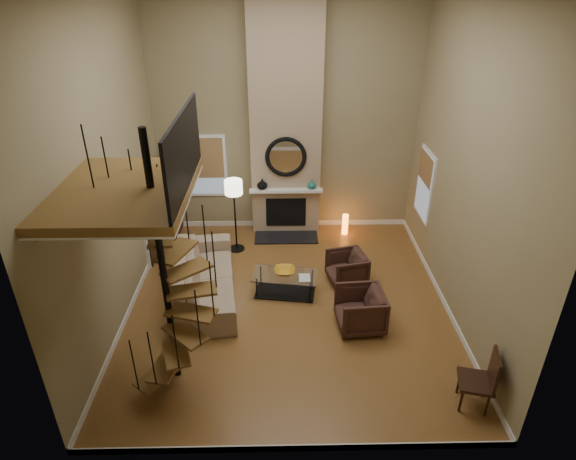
{
  "coord_description": "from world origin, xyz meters",
  "views": [
    {
      "loc": [
        -0.16,
        -7.5,
        5.69
      ],
      "look_at": [
        0.0,
        0.4,
        1.4
      ],
      "focal_mm": 30.09,
      "sensor_mm": 36.0,
      "label": 1
    }
  ],
  "objects_px": {
    "floor_lamp": "(234,193)",
    "side_chair": "(483,378)",
    "hutch": "(169,199)",
    "accent_lamp": "(345,224)",
    "armchair_near": "(350,268)",
    "armchair_far": "(364,310)",
    "coffee_table": "(285,282)",
    "sofa": "(204,276)"
  },
  "relations": [
    {
      "from": "floor_lamp",
      "to": "side_chair",
      "type": "xyz_separation_m",
      "value": [
        3.89,
        -4.59,
        -0.89
      ]
    },
    {
      "from": "armchair_near",
      "to": "coffee_table",
      "type": "height_order",
      "value": "armchair_near"
    },
    {
      "from": "sofa",
      "to": "armchair_far",
      "type": "xyz_separation_m",
      "value": [
        2.98,
        -1.06,
        -0.04
      ]
    },
    {
      "from": "floor_lamp",
      "to": "accent_lamp",
      "type": "relative_size",
      "value": 3.31
    },
    {
      "from": "coffee_table",
      "to": "side_chair",
      "type": "bearing_deg",
      "value": -45.34
    },
    {
      "from": "hutch",
      "to": "armchair_near",
      "type": "bearing_deg",
      "value": -28.01
    },
    {
      "from": "armchair_near",
      "to": "side_chair",
      "type": "bearing_deg",
      "value": 11.48
    },
    {
      "from": "sofa",
      "to": "coffee_table",
      "type": "relative_size",
      "value": 2.09
    },
    {
      "from": "coffee_table",
      "to": "floor_lamp",
      "type": "relative_size",
      "value": 0.79
    },
    {
      "from": "hutch",
      "to": "coffee_table",
      "type": "distance_m",
      "value": 3.73
    },
    {
      "from": "hutch",
      "to": "armchair_near",
      "type": "relative_size",
      "value": 2.47
    },
    {
      "from": "hutch",
      "to": "armchair_near",
      "type": "xyz_separation_m",
      "value": [
        4.01,
        -2.14,
        -0.6
      ]
    },
    {
      "from": "hutch",
      "to": "floor_lamp",
      "type": "height_order",
      "value": "hutch"
    },
    {
      "from": "floor_lamp",
      "to": "accent_lamp",
      "type": "bearing_deg",
      "value": 15.01
    },
    {
      "from": "coffee_table",
      "to": "accent_lamp",
      "type": "xyz_separation_m",
      "value": [
        1.49,
        2.44,
        -0.03
      ]
    },
    {
      "from": "hutch",
      "to": "coffee_table",
      "type": "height_order",
      "value": "hutch"
    },
    {
      "from": "hutch",
      "to": "coffee_table",
      "type": "xyz_separation_m",
      "value": [
        2.69,
        -2.5,
        -0.67
      ]
    },
    {
      "from": "sofa",
      "to": "accent_lamp",
      "type": "bearing_deg",
      "value": -59.32
    },
    {
      "from": "accent_lamp",
      "to": "coffee_table",
      "type": "bearing_deg",
      "value": -121.4
    },
    {
      "from": "sofa",
      "to": "floor_lamp",
      "type": "distance_m",
      "value": 2.04
    },
    {
      "from": "floor_lamp",
      "to": "side_chair",
      "type": "height_order",
      "value": "floor_lamp"
    },
    {
      "from": "hutch",
      "to": "sofa",
      "type": "bearing_deg",
      "value": -65.55
    },
    {
      "from": "coffee_table",
      "to": "side_chair",
      "type": "height_order",
      "value": "side_chair"
    },
    {
      "from": "hutch",
      "to": "accent_lamp",
      "type": "distance_m",
      "value": 4.24
    },
    {
      "from": "accent_lamp",
      "to": "armchair_near",
      "type": "bearing_deg",
      "value": -94.6
    },
    {
      "from": "coffee_table",
      "to": "accent_lamp",
      "type": "distance_m",
      "value": 2.86
    },
    {
      "from": "armchair_far",
      "to": "hutch",
      "type": "bearing_deg",
      "value": -135.14
    },
    {
      "from": "sofa",
      "to": "armchair_far",
      "type": "bearing_deg",
      "value": -116.68
    },
    {
      "from": "armchair_near",
      "to": "armchair_far",
      "type": "distance_m",
      "value": 1.37
    },
    {
      "from": "sofa",
      "to": "accent_lamp",
      "type": "height_order",
      "value": "sofa"
    },
    {
      "from": "hutch",
      "to": "sofa",
      "type": "relative_size",
      "value": 0.64
    },
    {
      "from": "floor_lamp",
      "to": "side_chair",
      "type": "bearing_deg",
      "value": -49.76
    },
    {
      "from": "accent_lamp",
      "to": "armchair_far",
      "type": "bearing_deg",
      "value": -91.47
    },
    {
      "from": "hutch",
      "to": "accent_lamp",
      "type": "relative_size",
      "value": 3.5
    },
    {
      "from": "sofa",
      "to": "side_chair",
      "type": "height_order",
      "value": "side_chair"
    },
    {
      "from": "sofa",
      "to": "accent_lamp",
      "type": "xyz_separation_m",
      "value": [
        3.07,
        2.38,
        -0.15
      ]
    },
    {
      "from": "armchair_near",
      "to": "armchair_far",
      "type": "height_order",
      "value": "armchair_far"
    },
    {
      "from": "hutch",
      "to": "side_chair",
      "type": "xyz_separation_m",
      "value": [
        5.49,
        -5.34,
        -0.42
      ]
    },
    {
      "from": "hutch",
      "to": "coffee_table",
      "type": "relative_size",
      "value": 1.34
    },
    {
      "from": "armchair_far",
      "to": "side_chair",
      "type": "height_order",
      "value": "side_chair"
    },
    {
      "from": "armchair_near",
      "to": "accent_lamp",
      "type": "xyz_separation_m",
      "value": [
        0.17,
        2.08,
        -0.1
      ]
    },
    {
      "from": "accent_lamp",
      "to": "side_chair",
      "type": "xyz_separation_m",
      "value": [
        1.31,
        -5.28,
        0.28
      ]
    }
  ]
}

